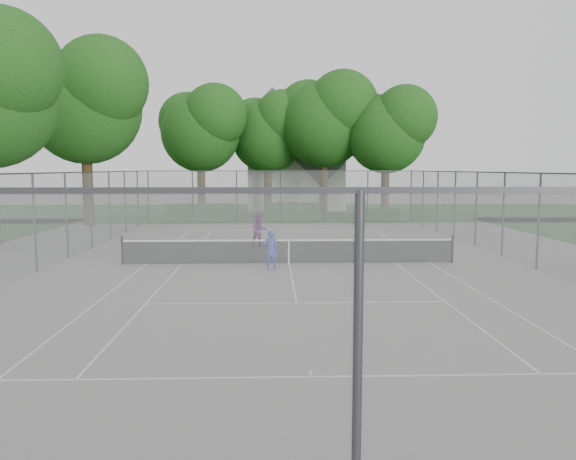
{
  "coord_description": "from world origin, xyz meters",
  "views": [
    {
      "loc": [
        -0.71,
        -21.43,
        3.67
      ],
      "look_at": [
        0.0,
        1.0,
        1.2
      ],
      "focal_mm": 35.0,
      "sensor_mm": 36.0,
      "label": 1
    }
  ],
  "objects_px": {
    "girl_player": "(271,250)",
    "tennis_net": "(289,251)",
    "woman_player": "(259,231)",
    "house": "(295,163)"
  },
  "relations": [
    {
      "from": "girl_player",
      "to": "tennis_net",
      "type": "bearing_deg",
      "value": -117.26
    },
    {
      "from": "woman_player",
      "to": "girl_player",
      "type": "bearing_deg",
      "value": -100.64
    },
    {
      "from": "tennis_net",
      "to": "house",
      "type": "distance_m",
      "value": 29.67
    },
    {
      "from": "house",
      "to": "girl_player",
      "type": "xyz_separation_m",
      "value": [
        -2.26,
        -30.62,
        -3.46
      ]
    },
    {
      "from": "girl_player",
      "to": "woman_player",
      "type": "distance_m",
      "value": 5.73
    },
    {
      "from": "house",
      "to": "girl_player",
      "type": "relative_size",
      "value": 7.23
    },
    {
      "from": "tennis_net",
      "to": "girl_player",
      "type": "height_order",
      "value": "girl_player"
    },
    {
      "from": "house",
      "to": "girl_player",
      "type": "height_order",
      "value": "house"
    },
    {
      "from": "girl_player",
      "to": "woman_player",
      "type": "height_order",
      "value": "woman_player"
    },
    {
      "from": "house",
      "to": "woman_player",
      "type": "xyz_separation_m",
      "value": [
        -2.8,
        -24.91,
        -3.39
      ]
    }
  ]
}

